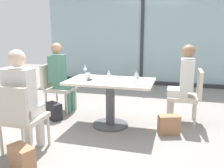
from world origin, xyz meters
TOP-DOWN VIEW (x-y plane):
  - ground_plane at (0.00, 0.00)m, footprint 12.00×12.00m
  - window_wall_backdrop at (0.00, 3.20)m, footprint 5.51×0.10m
  - dining_table_main at (0.00, 0.00)m, footprint 1.31×0.77m
  - chair_far_left at (-1.18, 0.45)m, footprint 0.50×0.46m
  - chair_front_left at (-0.79, -1.16)m, footprint 0.46×0.50m
  - chair_far_right at (1.18, 0.45)m, footprint 0.50×0.46m
  - person_far_left at (-1.07, 0.45)m, footprint 0.39×0.34m
  - person_front_left at (-0.79, -1.05)m, footprint 0.34×0.39m
  - person_far_right at (1.07, 0.45)m, footprint 0.39×0.34m
  - wine_glass_0 at (0.41, -0.12)m, footprint 0.07×0.07m
  - wine_glass_1 at (-0.53, 0.30)m, footprint 0.07×0.07m
  - wine_glass_2 at (0.01, -0.13)m, footprint 0.07×0.07m
  - wine_glass_3 at (0.46, -0.26)m, footprint 0.07×0.07m
  - coffee_cup at (-0.37, 0.02)m, footprint 0.08×0.08m
  - cell_phone_on_table at (-0.31, -0.07)m, footprint 0.09×0.15m
  - handbag_0 at (-1.00, 0.01)m, footprint 0.34×0.28m
  - handbag_1 at (-0.56, -1.47)m, footprint 0.34×0.27m
  - handbag_2 at (0.90, -0.09)m, footprint 0.34×0.25m

SIDE VIEW (x-z plane):
  - ground_plane at x=0.00m, z-range 0.00..0.00m
  - handbag_0 at x=-1.00m, z-range 0.00..0.28m
  - handbag_1 at x=-0.56m, z-range 0.00..0.28m
  - handbag_2 at x=0.90m, z-range 0.00..0.28m
  - chair_far_left at x=-1.18m, z-range 0.06..0.93m
  - chair_front_left at x=-0.79m, z-range 0.06..0.93m
  - chair_far_right at x=1.18m, z-range 0.06..0.93m
  - dining_table_main at x=0.00m, z-range 0.17..0.90m
  - person_far_left at x=-1.07m, z-range 0.07..1.33m
  - person_front_left at x=-0.79m, z-range 0.07..1.33m
  - person_far_right at x=1.07m, z-range 0.07..1.33m
  - cell_phone_on_table at x=-0.31m, z-range 0.73..0.74m
  - coffee_cup at x=-0.37m, z-range 0.73..0.82m
  - wine_glass_0 at x=0.41m, z-range 0.77..0.95m
  - wine_glass_1 at x=-0.53m, z-range 0.77..0.95m
  - wine_glass_2 at x=0.01m, z-range 0.77..0.95m
  - wine_glass_3 at x=0.46m, z-range 0.77..0.95m
  - window_wall_backdrop at x=0.00m, z-range -0.14..2.56m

